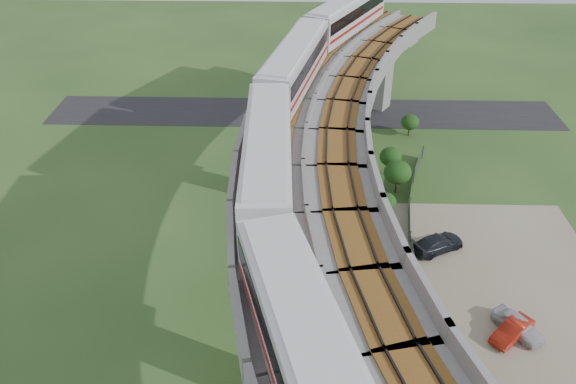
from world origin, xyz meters
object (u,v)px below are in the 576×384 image
car_white (518,325)px  metro_train (312,109)px  car_red (512,330)px  car_dark (438,243)px

car_white → metro_train: bearing=114.5°
car_white → car_red: car_white is taller
metro_train → car_white: 20.21m
car_red → car_dark: car_dark is taller
car_white → car_dark: 9.41m
car_white → car_red: 0.71m
car_dark → car_red: bearing=170.4°
car_white → car_dark: car_dark is taller
metro_train → car_red: 20.07m
car_red → car_dark: (-3.17, 9.12, 0.07)m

